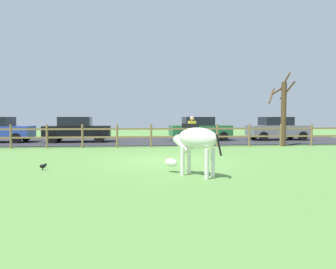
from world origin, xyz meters
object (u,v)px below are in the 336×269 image
at_px(parked_car_green, 200,128).
at_px(visitor_near_fence, 192,131).
at_px(bare_tree, 283,111).
at_px(crow_on_grass, 43,166).
at_px(parked_car_black, 77,129).
at_px(parked_car_grey, 277,128).
at_px(zebra, 195,142).

xyz_separation_m(parked_car_green, visitor_near_fence, (-1.35, -4.89, 0.06)).
relative_size(bare_tree, crow_on_grass, 18.85).
xyz_separation_m(bare_tree, crow_on_grass, (-10.75, -6.93, -1.82)).
distance_m(bare_tree, parked_car_black, 12.23).
xyz_separation_m(bare_tree, visitor_near_fence, (-5.19, -0.83, -1.04)).
bearing_deg(parked_car_green, parked_car_grey, -1.13).
height_order(crow_on_grass, visitor_near_fence, visitor_near_fence).
bearing_deg(bare_tree, zebra, -127.65).
bearing_deg(parked_car_black, visitor_near_fence, -32.91).
xyz_separation_m(parked_car_black, parked_car_grey, (13.20, 0.57, 0.00)).
bearing_deg(bare_tree, parked_car_black, 163.86).
relative_size(parked_car_black, visitor_near_fence, 2.48).
height_order(zebra, parked_car_black, parked_car_black).
relative_size(bare_tree, visitor_near_fence, 2.47).
bearing_deg(visitor_near_fence, bare_tree, 9.03).
height_order(bare_tree, parked_car_green, bare_tree).
xyz_separation_m(zebra, parked_car_grey, (7.88, 12.24, -0.08)).
distance_m(crow_on_grass, parked_car_black, 10.39).
relative_size(crow_on_grass, parked_car_black, 0.05).
xyz_separation_m(crow_on_grass, parked_car_green, (6.90, 10.99, 0.72)).
bearing_deg(parked_car_grey, visitor_near_fence, -144.43).
distance_m(parked_car_grey, visitor_near_fence, 8.22).
bearing_deg(visitor_near_fence, crow_on_grass, -132.29).
xyz_separation_m(bare_tree, parked_car_grey, (1.49, 3.96, -1.10)).
bearing_deg(bare_tree, crow_on_grass, -147.19).
distance_m(bare_tree, visitor_near_fence, 5.36).
bearing_deg(zebra, parked_car_black, 114.49).
relative_size(crow_on_grass, parked_car_grey, 0.05).
bearing_deg(parked_car_black, bare_tree, -16.14).
bearing_deg(parked_car_black, parked_car_green, 4.91).
xyz_separation_m(parked_car_grey, visitor_near_fence, (-6.69, -4.78, 0.06)).
height_order(zebra, parked_car_grey, parked_car_grey).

